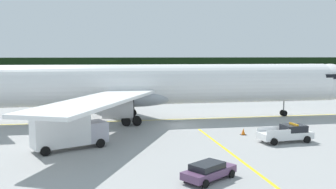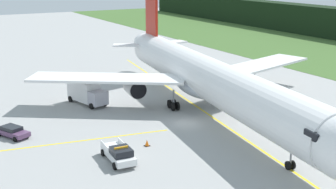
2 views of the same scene
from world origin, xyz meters
The scene contains 10 objects.
ground centered at (0.00, 0.00, 0.00)m, with size 320.00×320.00×0.00m, color #999B9A.
grass_verge centered at (0.00, 54.34, 0.02)m, with size 320.00×37.38×0.04m, color #3F632C.
distant_tree_line centered at (0.00, 76.52, 4.30)m, with size 288.00×7.42×8.60m, color black.
taxiway_centerline_main centered at (-2.10, 4.88, 0.00)m, with size 82.72×0.30×0.01m, color yellow.
taxiway_centerline_spur centered at (-1.39, -19.71, 0.00)m, with size 33.36×0.30×0.01m, color yellow.
airliner centered at (-2.64, 4.96, 4.93)m, with size 62.05×46.44×15.46m.
ops_pickup_truck centered at (7.19, -12.36, 0.91)m, with size 5.80×2.66×1.94m.
catering_truck centered at (-14.82, -8.10, 1.80)m, with size 7.50×4.28×3.55m.
staff_car centered at (-5.74, -20.57, 0.70)m, with size 4.72×3.53×1.30m.
apron_cone centered at (4.66, -7.83, 0.37)m, with size 0.61×0.61×0.76m.
Camera 1 is at (-16.94, -44.06, 8.96)m, focal length 39.12 mm.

